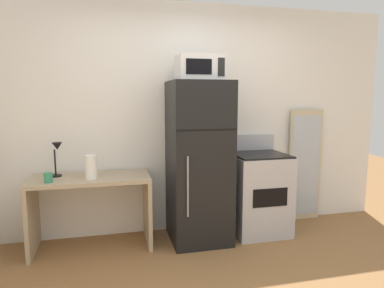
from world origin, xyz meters
TOP-DOWN VIEW (x-y plane):
  - wall_back_white at (0.00, 1.70)m, footprint 5.00×0.10m
  - desk at (-1.09, 1.36)m, footprint 1.19×0.55m
  - desk_lamp at (-1.41, 1.44)m, footprint 0.14×0.12m
  - paper_towel_roll at (-1.07, 1.25)m, footprint 0.11×0.11m
  - coffee_mug at (-1.46, 1.21)m, footprint 0.08×0.08m
  - refrigerator at (0.04, 1.30)m, footprint 0.62×0.68m
  - microwave at (0.04, 1.28)m, footprint 0.46×0.35m
  - oven_range at (0.76, 1.33)m, footprint 0.62×0.61m
  - leaning_mirror at (1.50, 1.59)m, footprint 0.44×0.03m

SIDE VIEW (x-z plane):
  - oven_range at x=0.76m, z-range -0.08..1.02m
  - desk at x=-1.09m, z-range 0.15..0.90m
  - leaning_mirror at x=1.50m, z-range 0.00..1.40m
  - coffee_mug at x=-1.46m, z-range 0.75..0.84m
  - refrigerator at x=0.04m, z-range 0.00..1.72m
  - paper_towel_roll at x=-1.07m, z-range 0.75..0.99m
  - desk_lamp at x=-1.41m, z-range 0.81..1.17m
  - wall_back_white at x=0.00m, z-range 0.00..2.60m
  - microwave at x=0.04m, z-range 1.72..1.98m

